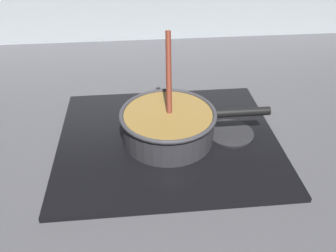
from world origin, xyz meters
name	(u,v)px	position (x,y,z in m)	size (l,w,h in m)	color
ground	(129,165)	(0.00, 0.00, -0.02)	(2.40, 1.60, 0.04)	#4C4C51
hob_plate	(168,140)	(0.10, 0.06, 0.01)	(0.56, 0.48, 0.01)	black
burner_ring	(168,136)	(0.10, 0.06, 0.02)	(0.17, 0.17, 0.01)	#592D0C
spare_burner	(230,133)	(0.27, 0.06, 0.01)	(0.12, 0.12, 0.01)	#262628
cooking_pan	(169,124)	(0.10, 0.06, 0.05)	(0.38, 0.25, 0.24)	#38383D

